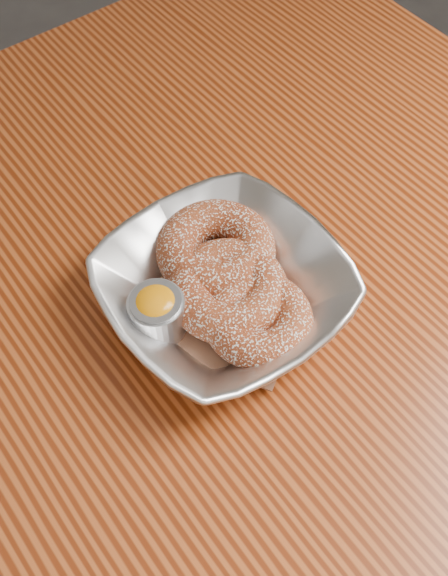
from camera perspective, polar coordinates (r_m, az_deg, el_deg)
ground_plane at (r=1.34m, az=-6.42°, el=-19.32°), size 4.00×4.00×0.00m
table at (r=0.74m, az=-11.15°, el=-6.13°), size 1.20×0.80×0.75m
serving_bowl at (r=0.62m, az=-0.00°, el=-0.17°), size 0.22×0.22×0.05m
parchment at (r=0.63m, az=-0.00°, el=-1.07°), size 0.20×0.20×0.00m
donut_back at (r=0.64m, az=-0.70°, el=3.26°), size 0.12×0.12×0.04m
donut_front at (r=0.60m, az=2.92°, el=-2.69°), size 0.11×0.11×0.03m
donut_extra at (r=0.62m, az=0.33°, el=-0.18°), size 0.14×0.14×0.04m
ramekin at (r=0.60m, az=-5.69°, el=-2.06°), size 0.05×0.05×0.05m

